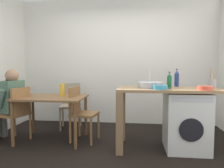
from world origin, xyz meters
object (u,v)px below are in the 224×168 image
at_px(utensil_crock, 212,83).
at_px(colander, 205,88).
at_px(washing_machine, 186,121).
at_px(bottle_tall_green, 169,80).
at_px(bottle_squat_brown, 177,79).
at_px(dining_table, 51,102).
at_px(mixing_bowl, 160,87).
at_px(chair_opposite, 81,110).
at_px(chair_person_seat, 17,111).
at_px(chair_spare_by_wall, 71,103).
at_px(seated_person, 9,101).
at_px(vase, 62,90).

xyz_separation_m(utensil_crock, colander, (-0.18, -0.27, -0.04)).
distance_m(washing_machine, bottle_tall_green, 0.65).
bearing_deg(bottle_squat_brown, washing_machine, -71.15).
xyz_separation_m(dining_table, bottle_squat_brown, (2.04, 0.12, 0.40)).
relative_size(mixing_bowl, colander, 1.03).
relative_size(bottle_tall_green, bottle_squat_brown, 0.85).
distance_m(dining_table, chair_opposite, 0.50).
xyz_separation_m(chair_person_seat, chair_spare_by_wall, (0.63, 0.89, 0.00)).
height_order(chair_person_seat, mixing_bowl, mixing_bowl).
bearing_deg(dining_table, seated_person, -173.88).
xyz_separation_m(seated_person, bottle_squat_brown, (2.74, 0.19, 0.38)).
xyz_separation_m(dining_table, chair_spare_by_wall, (0.08, 0.77, -0.14)).
distance_m(bottle_squat_brown, vase, 1.90).
bearing_deg(seated_person, bottle_tall_green, -73.81).
height_order(washing_machine, colander, colander).
distance_m(chair_person_seat, bottle_squat_brown, 2.65).
height_order(dining_table, bottle_squat_brown, bottle_squat_brown).
height_order(seated_person, colander, seated_person).
distance_m(chair_spare_by_wall, vase, 0.76).
bearing_deg(chair_opposite, washing_machine, 91.24).
xyz_separation_m(dining_table, washing_machine, (2.13, -0.16, -0.21)).
bearing_deg(mixing_bowl, chair_opposite, 161.49).
bearing_deg(utensil_crock, chair_person_seat, -179.73).
bearing_deg(colander, chair_opposite, 166.63).
height_order(chair_person_seat, washing_machine, chair_person_seat).
xyz_separation_m(bottle_squat_brown, vase, (-1.89, -0.02, -0.20)).
xyz_separation_m(dining_table, bottle_tall_green, (1.89, -0.09, 0.39)).
height_order(chair_opposite, bottle_tall_green, bottle_tall_green).
relative_size(chair_opposite, seated_person, 0.75).
xyz_separation_m(seated_person, mixing_bowl, (2.43, -0.28, 0.28)).
bearing_deg(dining_table, bottle_squat_brown, 3.27).
relative_size(dining_table, seated_person, 0.92).
bearing_deg(colander, chair_person_seat, 174.91).
relative_size(dining_table, vase, 5.22).
height_order(chair_opposite, utensil_crock, utensil_crock).
relative_size(chair_person_seat, seated_person, 0.75).
relative_size(chair_opposite, mixing_bowl, 4.38).
bearing_deg(chair_spare_by_wall, bottle_tall_green, 142.49).
xyz_separation_m(chair_spare_by_wall, bottle_tall_green, (1.81, -0.87, 0.52)).
bearing_deg(dining_table, colander, -9.22).
bearing_deg(chair_opposite, chair_person_seat, -71.07).
bearing_deg(chair_opposite, bottle_squat_brown, 100.84).
bearing_deg(vase, chair_person_seat, -162.43).
bearing_deg(chair_person_seat, dining_table, -60.97).
relative_size(chair_person_seat, mixing_bowl, 4.38).
bearing_deg(dining_table, mixing_bowl, -11.68).
relative_size(chair_opposite, colander, 4.50).
distance_m(chair_opposite, vase, 0.47).
distance_m(dining_table, bottle_squat_brown, 2.08).
bearing_deg(washing_machine, seated_person, 178.31).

